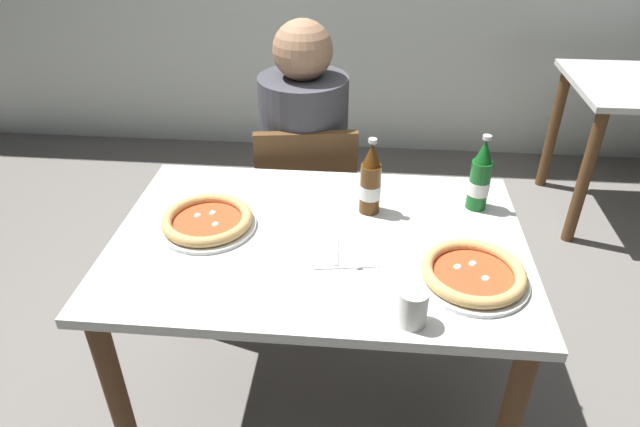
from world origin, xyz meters
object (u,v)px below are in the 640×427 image
(dining_table_main, at_px, (319,268))
(napkin_with_cutlery, at_px, (343,248))
(chair_behind_table, at_px, (306,204))
(beer_bottle_left, at_px, (370,182))
(diner_seated, at_px, (305,176))
(beer_bottle_center, at_px, (480,178))
(pizza_margherita_near, at_px, (473,274))
(pizza_marinara_far, at_px, (207,221))
(paper_cup, at_px, (412,307))

(dining_table_main, bearing_deg, napkin_with_cutlery, -34.40)
(chair_behind_table, xyz_separation_m, beer_bottle_left, (0.25, -0.45, 0.37))
(diner_seated, xyz_separation_m, beer_bottle_center, (0.60, -0.45, 0.27))
(pizza_margherita_near, relative_size, beer_bottle_left, 1.19)
(pizza_marinara_far, bearing_deg, chair_behind_table, 68.83)
(paper_cup, bearing_deg, diner_seated, 110.49)
(pizza_margherita_near, distance_m, beer_bottle_left, 0.43)
(diner_seated, bearing_deg, chair_behind_table, -78.86)
(napkin_with_cutlery, distance_m, paper_cup, 0.33)
(chair_behind_table, bearing_deg, napkin_with_cutlery, 97.49)
(dining_table_main, distance_m, napkin_with_cutlery, 0.15)
(dining_table_main, bearing_deg, chair_behind_table, 100.03)
(chair_behind_table, height_order, diner_seated, diner_seated)
(beer_bottle_left, relative_size, beer_bottle_center, 1.00)
(diner_seated, distance_m, beer_bottle_center, 0.79)
(dining_table_main, height_order, pizza_margherita_near, pizza_margherita_near)
(chair_behind_table, bearing_deg, beer_bottle_left, 111.12)
(diner_seated, xyz_separation_m, napkin_with_cutlery, (0.19, -0.71, 0.17))
(pizza_margherita_near, relative_size, paper_cup, 3.09)
(diner_seated, height_order, beer_bottle_left, diner_seated)
(pizza_marinara_far, bearing_deg, dining_table_main, -4.08)
(diner_seated, distance_m, beer_bottle_left, 0.63)
(chair_behind_table, distance_m, beer_bottle_center, 0.80)
(beer_bottle_left, bearing_deg, beer_bottle_center, 9.03)
(beer_bottle_left, xyz_separation_m, napkin_with_cutlery, (-0.07, -0.21, -0.10))
(beer_bottle_left, height_order, beer_bottle_center, same)
(beer_bottle_center, bearing_deg, pizza_marinara_far, -167.09)
(pizza_marinara_far, xyz_separation_m, beer_bottle_center, (0.81, 0.19, 0.08))
(chair_behind_table, bearing_deg, pizza_marinara_far, 60.84)
(pizza_margherita_near, distance_m, napkin_with_cutlery, 0.36)
(chair_behind_table, height_order, paper_cup, chair_behind_table)
(chair_behind_table, relative_size, pizza_marinara_far, 2.93)
(diner_seated, distance_m, pizza_marinara_far, 0.70)
(beer_bottle_left, relative_size, napkin_with_cutlery, 1.20)
(chair_behind_table, height_order, beer_bottle_center, beer_bottle_center)
(pizza_margherita_near, height_order, napkin_with_cutlery, pizza_margherita_near)
(dining_table_main, height_order, diner_seated, diner_seated)
(paper_cup, bearing_deg, pizza_marinara_far, 148.94)
(beer_bottle_center, xyz_separation_m, paper_cup, (-0.23, -0.54, -0.06))
(pizza_margherita_near, bearing_deg, paper_cup, -134.25)
(beer_bottle_center, height_order, napkin_with_cutlery, beer_bottle_center)
(beer_bottle_left, bearing_deg, pizza_marinara_far, -164.44)
(pizza_marinara_far, height_order, napkin_with_cutlery, pizza_marinara_far)
(beer_bottle_center, bearing_deg, dining_table_main, -156.28)
(diner_seated, bearing_deg, pizza_marinara_far, -108.86)
(pizza_margherita_near, relative_size, pizza_marinara_far, 1.01)
(beer_bottle_center, bearing_deg, chair_behind_table, 145.75)
(pizza_margherita_near, bearing_deg, diner_seated, 123.26)
(paper_cup, bearing_deg, beer_bottle_left, 102.48)
(beer_bottle_center, bearing_deg, napkin_with_cutlery, -147.00)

